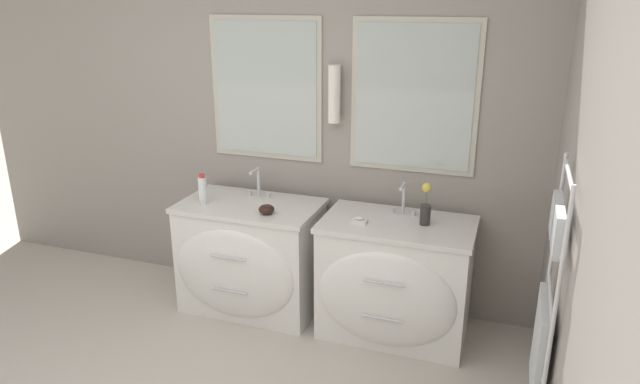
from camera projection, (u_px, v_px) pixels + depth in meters
name	position (u px, v px, depth m)	size (l,w,h in m)	color
wall_back	(284.00, 119.00, 4.02)	(5.26, 0.16, 2.60)	gray
wall_right	(579.00, 206.00, 2.39)	(0.13, 4.15, 2.60)	gray
vanity_left	(249.00, 257.00, 4.00)	(0.96, 0.64, 0.78)	white
vanity_right	(394.00, 280.00, 3.68)	(0.96, 0.64, 0.78)	white
faucet_left	(258.00, 183.00, 3.99)	(0.17, 0.14, 0.22)	silver
faucet_right	(403.00, 199.00, 3.67)	(0.17, 0.14, 0.22)	silver
toiletry_bottle	(203.00, 190.00, 3.89)	(0.06, 0.06, 0.21)	silver
amenity_bowl	(267.00, 209.00, 3.71)	(0.10, 0.10, 0.06)	black
flower_vase	(426.00, 207.00, 3.51)	(0.07, 0.07, 0.27)	#332D2D
soap_dish	(359.00, 221.00, 3.56)	(0.10, 0.07, 0.04)	white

